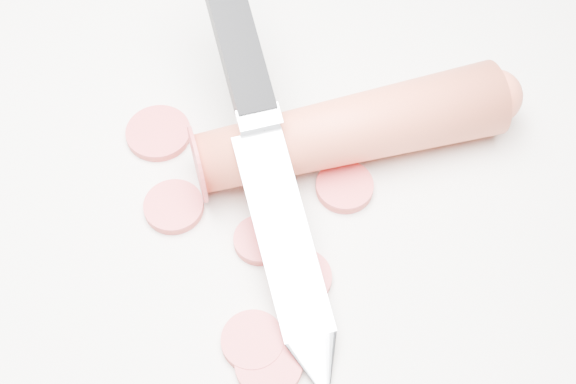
% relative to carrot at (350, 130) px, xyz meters
% --- Properties ---
extents(ground, '(2.40, 2.40, 0.00)m').
position_rel_carrot_xyz_m(ground, '(-0.03, -0.04, -0.02)').
color(ground, silver).
rests_on(ground, ground).
extents(carrot, '(0.17, 0.14, 0.04)m').
position_rel_carrot_xyz_m(carrot, '(0.00, 0.00, 0.00)').
color(carrot, '#D85135').
rests_on(carrot, ground).
extents(carrot_slice_0, '(0.03, 0.03, 0.01)m').
position_rel_carrot_xyz_m(carrot_slice_0, '(-0.08, -0.07, -0.02)').
color(carrot_slice_0, '#C3363A').
rests_on(carrot_slice_0, ground).
extents(carrot_slice_1, '(0.03, 0.03, 0.01)m').
position_rel_carrot_xyz_m(carrot_slice_1, '(0.00, -0.14, -0.02)').
color(carrot_slice_1, '#C3363A').
rests_on(carrot_slice_1, ground).
extents(carrot_slice_2, '(0.03, 0.03, 0.01)m').
position_rel_carrot_xyz_m(carrot_slice_2, '(0.01, -0.03, -0.02)').
color(carrot_slice_2, '#C3363A').
rests_on(carrot_slice_2, ground).
extents(carrot_slice_3, '(0.03, 0.03, 0.01)m').
position_rel_carrot_xyz_m(carrot_slice_3, '(0.00, -0.09, -0.02)').
color(carrot_slice_3, '#C3363A').
rests_on(carrot_slice_3, ground).
extents(carrot_slice_4, '(0.03, 0.03, 0.01)m').
position_rel_carrot_xyz_m(carrot_slice_4, '(-0.03, -0.08, -0.02)').
color(carrot_slice_4, '#C3363A').
rests_on(carrot_slice_4, ground).
extents(carrot_slice_5, '(0.04, 0.04, 0.01)m').
position_rel_carrot_xyz_m(carrot_slice_5, '(-0.11, -0.03, -0.02)').
color(carrot_slice_5, '#C3363A').
rests_on(carrot_slice_5, ground).
extents(carrot_slice_6, '(0.03, 0.03, 0.01)m').
position_rel_carrot_xyz_m(carrot_slice_6, '(-0.01, -0.13, -0.02)').
color(carrot_slice_6, '#C3363A').
rests_on(carrot_slice_6, ground).
extents(kitchen_knife, '(0.18, 0.23, 0.09)m').
position_rel_carrot_xyz_m(kitchen_knife, '(-0.04, -0.04, 0.02)').
color(kitchen_knife, silver).
rests_on(kitchen_knife, ground).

